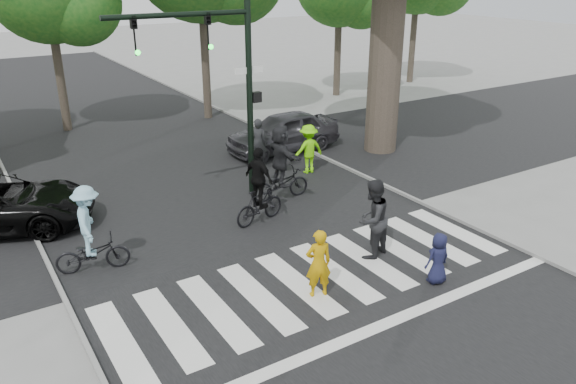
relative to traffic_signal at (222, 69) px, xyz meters
name	(u,v)px	position (x,y,z in m)	size (l,w,h in m)	color
ground	(343,298)	(-0.35, -6.20, -3.90)	(120.00, 120.00, 0.00)	gray
road_stem	(235,215)	(-0.35, -1.20, -3.90)	(10.00, 70.00, 0.01)	black
road_cross	(193,183)	(-0.35, 1.80, -3.89)	(70.00, 10.00, 0.01)	black
curb_left	(46,261)	(-5.40, -1.20, -3.85)	(0.10, 70.00, 0.10)	gray
curb_right	(373,180)	(4.70, -1.20, -3.85)	(0.10, 70.00, 0.10)	gray
crosswalk	(325,284)	(-0.35, -5.54, -3.89)	(10.00, 3.85, 0.01)	silver
traffic_signal	(222,69)	(0.00, 0.00, 0.00)	(4.45, 0.29, 6.00)	black
pedestrian_woman	(318,263)	(-0.75, -5.81, -3.13)	(0.56, 0.37, 1.54)	#C79207
pedestrian_child	(438,258)	(1.79, -6.79, -3.30)	(0.58, 0.38, 1.20)	#171939
pedestrian_adult	(372,219)	(1.35, -5.04, -2.92)	(0.96, 0.74, 1.97)	black
cyclist_left	(90,235)	(-4.52, -2.18, -3.00)	(1.74, 1.19, 2.09)	black
cyclist_mid	(259,193)	(0.02, -1.94, -3.02)	(1.70, 1.06, 2.14)	black
cyclist_right	(281,167)	(1.39, -0.82, -2.87)	(1.86, 1.73, 2.31)	black
car_grey	(283,132)	(3.95, 3.17, -3.16)	(1.76, 4.38, 1.49)	#37363B
bystander_hivis	(308,149)	(3.40, 0.67, -3.06)	(1.08, 0.62, 1.67)	#72EB09
bystander_dark	(258,143)	(2.29, 2.15, -3.04)	(0.63, 0.41, 1.71)	black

